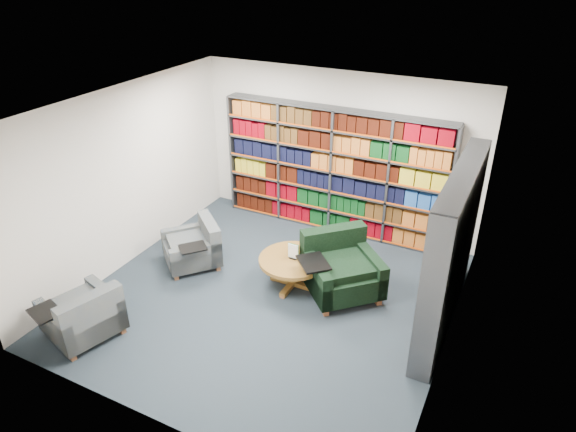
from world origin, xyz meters
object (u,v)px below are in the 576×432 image
at_px(chair_teal_left, 196,247).
at_px(coffee_table, 293,264).
at_px(chair_teal_front, 85,318).
at_px(chair_green_right, 339,269).

height_order(chair_teal_left, coffee_table, chair_teal_left).
distance_m(chair_teal_front, coffee_table, 2.93).
height_order(chair_green_right, chair_teal_front, chair_green_right).
distance_m(chair_teal_left, coffee_table, 1.66).
relative_size(chair_teal_left, chair_green_right, 0.81).
bearing_deg(coffee_table, chair_green_right, 18.31).
bearing_deg(chair_green_right, chair_teal_left, -171.34).
relative_size(chair_teal_left, coffee_table, 1.12).
height_order(chair_teal_left, chair_teal_front, chair_teal_front).
bearing_deg(chair_teal_left, coffee_table, 4.67).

